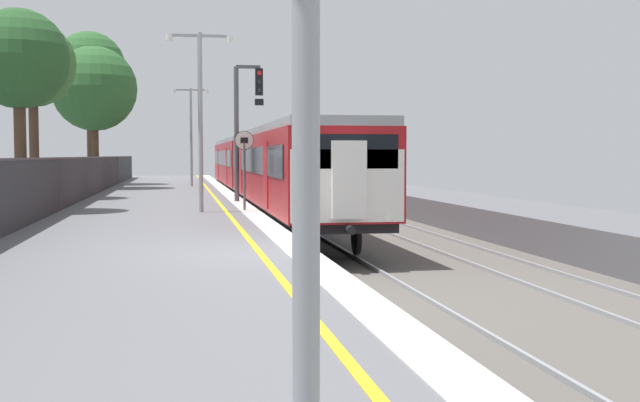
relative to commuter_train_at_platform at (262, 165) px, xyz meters
The scene contains 10 objects.
ground 23.54m from the commuter_train_at_platform, 88.67° to the right, with size 17.40×110.00×1.21m.
commuter_train_at_platform is the anchor object (origin of this frame).
signal_gantry 8.07m from the commuter_train_at_platform, 100.85° to the right, with size 1.10×0.24×5.07m.
speed_limit_sign 12.71m from the commuter_train_at_platform, 98.35° to the right, with size 0.59×0.08×2.49m.
platform_lamp_mid 13.61m from the commuter_train_at_platform, 103.77° to the right, with size 2.00×0.20×5.43m.
platform_lamp_far 8.45m from the commuter_train_at_platform, 112.96° to the left, with size 2.00×0.20×5.45m.
background_tree_left 15.34m from the commuter_train_at_platform, 129.09° to the left, with size 4.12×4.12×8.96m.
background_tree_centre 15.25m from the commuter_train_at_platform, 125.33° to the right, with size 3.02×3.02×6.16m.
background_tree_right 11.23m from the commuter_train_at_platform, 153.95° to the right, with size 3.37×3.37×7.00m.
background_tree_back 10.34m from the commuter_train_at_platform, 148.01° to the left, with size 4.37×4.37×7.35m.
Camera 1 is at (-1.72, -14.20, 1.74)m, focal length 44.90 mm.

